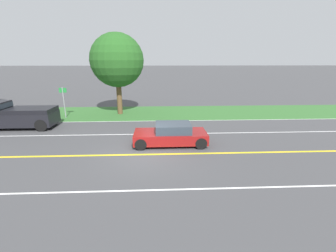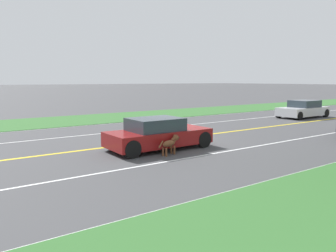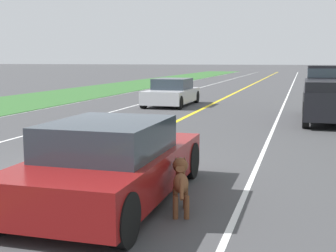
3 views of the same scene
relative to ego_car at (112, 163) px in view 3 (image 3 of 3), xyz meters
The scene contains 7 objects.
ground_plane 2.23m from the ego_car, 134.65° to the left, with size 400.00×400.00×0.00m, color #424244.
centre_divider_line 2.23m from the ego_car, 134.65° to the left, with size 0.18×160.00×0.01m, color yellow.
lane_dash_same_dir 2.58m from the ego_car, 37.46° to the left, with size 0.10×160.00×0.01m, color white.
ego_car is the anchor object (origin of this frame).
dog 1.20m from the ego_car, ahead, with size 0.46×1.21×0.76m.
pickup_truck 12.28m from the ego_car, 71.42° to the left, with size 2.05×5.69×2.00m.
oncoming_car 15.74m from the ego_car, 102.11° to the left, with size 1.93×4.27×1.31m.
Camera 3 is at (4.35, -8.21, 2.23)m, focal length 50.00 mm.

